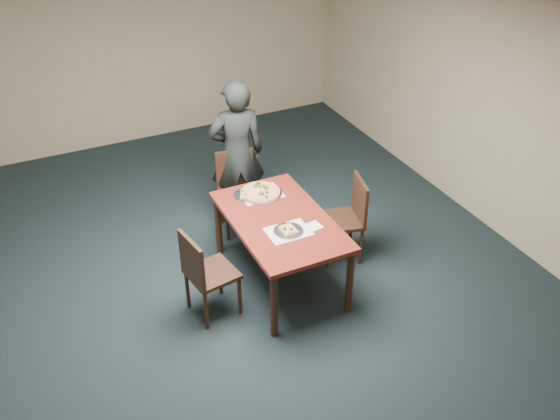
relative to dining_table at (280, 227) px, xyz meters
name	(u,v)px	position (x,y,z in m)	size (l,w,h in m)	color
ground	(252,305)	(-0.42, -0.24, -0.66)	(8.00, 8.00, 0.00)	black
room_shell	(247,146)	(-0.42, -0.24, 1.08)	(8.00, 8.00, 8.00)	tan
dining_table	(280,227)	(0.00, 0.00, 0.00)	(0.90, 1.50, 0.75)	#591811
chair_far	(237,187)	(0.00, 1.10, -0.14)	(0.48, 0.48, 0.91)	black
chair_left	(204,271)	(-0.84, -0.15, -0.14)	(0.48, 0.48, 0.91)	black
chair_right	(348,214)	(0.83, 0.08, -0.14)	(0.51, 0.51, 0.91)	black
diner	(237,153)	(0.07, 1.24, 0.19)	(0.62, 0.41, 1.70)	black
placemat_main	(261,194)	(0.02, 0.49, 0.09)	(0.42, 0.32, 0.00)	white
placemat_near	(288,231)	(-0.02, -0.22, 0.09)	(0.40, 0.30, 0.00)	white
pizza_pan	(261,192)	(0.02, 0.49, 0.11)	(0.44, 0.44, 0.07)	silver
slice_plate_near	(288,230)	(-0.02, -0.23, 0.11)	(0.28, 0.28, 0.06)	silver
slice_plate_far	(247,194)	(-0.12, 0.53, 0.10)	(0.28, 0.28, 0.05)	silver
napkin	(314,226)	(0.23, -0.25, 0.09)	(0.14, 0.14, 0.01)	white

